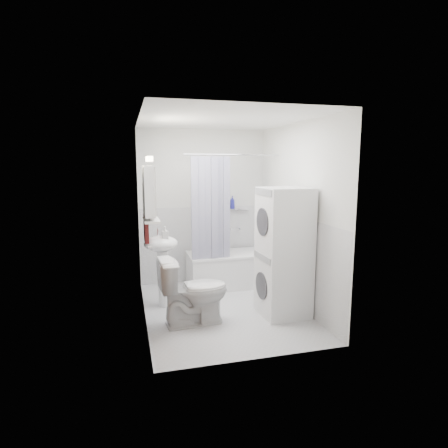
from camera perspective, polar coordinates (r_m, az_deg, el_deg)
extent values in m
plane|color=silver|center=(5.00, -0.03, -12.85)|extent=(2.60, 2.60, 0.00)
plane|color=silver|center=(5.94, -3.25, 2.63)|extent=(2.00, 0.00, 2.00)
plane|color=silver|center=(3.46, 5.48, -2.08)|extent=(2.00, 0.00, 2.00)
plane|color=silver|center=(4.53, -12.35, 0.42)|extent=(0.00, 2.60, 2.60)
plane|color=silver|center=(5.03, 11.05, 1.30)|extent=(0.00, 2.60, 2.60)
plane|color=white|center=(4.66, -0.04, 15.65)|extent=(2.60, 2.60, 0.00)
plane|color=silver|center=(6.02, -3.17, -3.06)|extent=(1.98, 0.00, 1.98)
plane|color=silver|center=(4.66, -11.95, -6.89)|extent=(0.00, 2.58, 2.58)
plane|color=silver|center=(5.14, 10.73, -5.35)|extent=(0.00, 2.58, 2.58)
plane|color=brown|center=(3.71, -11.30, -4.62)|extent=(0.00, 2.00, 2.00)
cylinder|color=silver|center=(4.03, -11.18, -3.51)|extent=(0.04, 0.04, 0.04)
cube|color=white|center=(5.85, 1.20, -7.01)|extent=(1.33, 0.62, 0.49)
cube|color=white|center=(5.78, 1.21, -4.55)|extent=(1.35, 0.64, 0.03)
cube|color=silver|center=(5.81, 1.21, -5.65)|extent=(1.15, 0.44, 0.20)
cylinder|color=silver|center=(6.08, 2.17, -0.65)|extent=(0.04, 0.12, 0.04)
cylinder|color=silver|center=(5.37, 2.04, 10.51)|extent=(1.53, 0.02, 0.02)
cube|color=#151345|center=(5.26, -4.44, 2.33)|extent=(0.10, 0.02, 1.45)
cube|color=#151345|center=(5.28, -3.47, 2.36)|extent=(0.10, 0.02, 1.45)
cube|color=#151345|center=(5.30, -2.52, 2.40)|extent=(0.10, 0.02, 1.45)
cube|color=#151345|center=(5.32, -1.57, 2.43)|extent=(0.10, 0.02, 1.45)
cube|color=#151345|center=(5.34, -0.63, 2.46)|extent=(0.10, 0.02, 1.45)
cube|color=#151345|center=(5.36, 0.30, 2.48)|extent=(0.10, 0.02, 1.45)
ellipsoid|color=white|center=(4.92, -9.59, -2.96)|extent=(0.44, 0.37, 0.20)
cylinder|color=white|center=(5.05, -9.22, -8.23)|extent=(0.14, 0.14, 0.75)
cylinder|color=silver|center=(5.04, -10.00, -1.31)|extent=(0.03, 0.03, 0.14)
cylinder|color=silver|center=(4.99, -9.98, -0.71)|extent=(0.02, 0.10, 0.02)
cube|color=white|center=(4.60, -11.43, 4.96)|extent=(0.12, 0.50, 0.60)
cube|color=white|center=(4.60, -10.62, 4.99)|extent=(0.01, 0.47, 0.57)
cube|color=#FFEABF|center=(4.59, -11.33, 9.70)|extent=(0.06, 0.45, 0.06)
cube|color=silver|center=(4.64, -11.05, 0.65)|extent=(0.18, 0.54, 0.02)
cube|color=silver|center=(6.04, 2.67, 2.27)|extent=(0.22, 0.06, 0.02)
cube|color=#531D16|center=(4.87, -11.86, 1.76)|extent=(0.05, 0.32, 0.76)
cube|color=#531D16|center=(4.84, -11.64, 5.90)|extent=(0.03, 0.28, 0.08)
cylinder|color=silver|center=(4.84, -12.13, 6.35)|extent=(0.02, 0.04, 0.02)
cube|color=white|center=(4.79, 8.98, -8.91)|extent=(0.58, 0.58, 0.80)
cylinder|color=#2D2D33|center=(4.68, 5.73, -9.34)|extent=(0.03, 0.34, 0.34)
cube|color=gray|center=(4.58, 5.81, -5.09)|extent=(0.03, 0.50, 0.08)
cube|color=white|center=(4.60, 9.22, 0.55)|extent=(0.58, 0.58, 0.80)
cylinder|color=#2D2D33|center=(4.50, 5.89, 0.32)|extent=(0.03, 0.34, 0.34)
cube|color=gray|center=(4.46, 5.98, 4.87)|extent=(0.03, 0.50, 0.08)
imported|color=white|center=(4.47, -4.62, -10.17)|extent=(0.84, 0.51, 0.79)
imported|color=gray|center=(4.84, -8.96, -1.94)|extent=(0.08, 0.17, 0.08)
imported|color=gray|center=(4.48, -10.94, 0.98)|extent=(0.07, 0.18, 0.07)
imported|color=gray|center=(4.75, -11.17, 1.61)|extent=(0.10, 0.09, 0.10)
imported|color=gray|center=(5.96, 0.17, 2.92)|extent=(0.13, 0.17, 0.13)
imported|color=navy|center=(5.99, 1.28, 2.71)|extent=(0.08, 0.21, 0.08)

